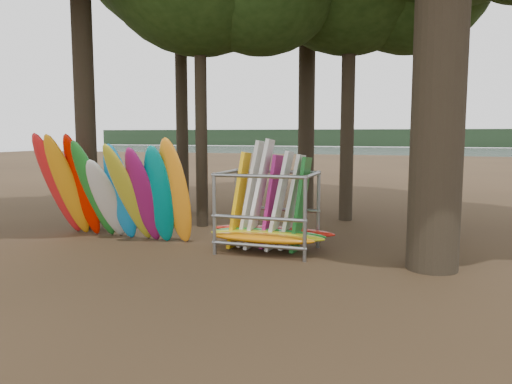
% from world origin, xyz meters
% --- Properties ---
extents(ground, '(120.00, 120.00, 0.00)m').
position_xyz_m(ground, '(0.00, 0.00, 0.00)').
color(ground, '#47331E').
rests_on(ground, ground).
extents(lake, '(160.00, 160.00, 0.00)m').
position_xyz_m(lake, '(0.00, 60.00, 0.00)').
color(lake, gray).
rests_on(lake, ground).
extents(far_shore, '(160.00, 4.00, 4.00)m').
position_xyz_m(far_shore, '(0.00, 110.00, 2.00)').
color(far_shore, black).
rests_on(far_shore, ground).
extents(kayak_row, '(4.62, 2.18, 3.10)m').
position_xyz_m(kayak_row, '(-3.22, 0.71, 1.36)').
color(kayak_row, red).
rests_on(kayak_row, ground).
extents(storage_rack, '(3.23, 1.50, 2.82)m').
position_xyz_m(storage_rack, '(1.21, 0.94, 0.93)').
color(storage_rack, gray).
rests_on(storage_rack, ground).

